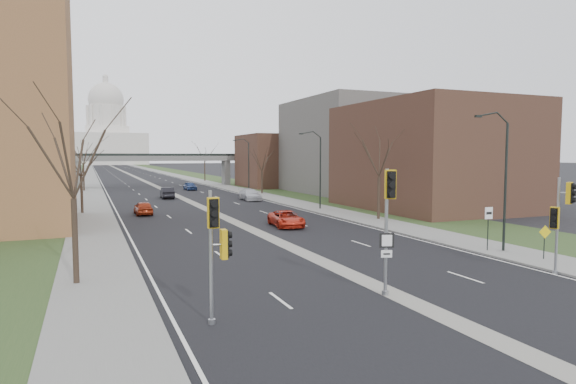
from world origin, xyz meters
TOP-DOWN VIEW (x-y plane):
  - ground at (0.00, 0.00)m, footprint 700.00×700.00m
  - road_surface at (0.00, 150.00)m, footprint 20.00×600.00m
  - median_strip at (0.00, 150.00)m, footprint 1.20×600.00m
  - sidewalk_right at (12.00, 150.00)m, footprint 4.00×600.00m
  - sidewalk_left at (-12.00, 150.00)m, footprint 4.00×600.00m
  - grass_verge_right at (18.00, 150.00)m, footprint 8.00×600.00m
  - grass_verge_left at (-18.00, 150.00)m, footprint 8.00×600.00m
  - commercial_block_near at (24.00, 28.00)m, footprint 16.00×20.00m
  - commercial_block_mid at (28.00, 52.00)m, footprint 18.00×22.00m
  - commercial_block_far at (22.00, 70.00)m, footprint 14.00×14.00m
  - pedestrian_bridge at (0.00, 80.00)m, footprint 34.00×3.00m
  - capitol at (0.00, 320.00)m, footprint 48.00×42.00m
  - streetlight_near at (10.99, 6.00)m, footprint 2.61×0.20m
  - streetlight_mid at (10.99, 32.00)m, footprint 2.61×0.20m
  - streetlight_far at (10.99, 58.00)m, footprint 2.61×0.20m
  - tree_left_a at (-13.00, 8.00)m, footprint 7.20×7.20m
  - tree_left_b at (-13.00, 38.00)m, footprint 6.75×6.75m
  - tree_left_c at (-13.00, 72.00)m, footprint 7.65×7.65m
  - tree_right_a at (13.00, 22.00)m, footprint 7.20×7.20m
  - tree_right_b at (13.00, 55.00)m, footprint 6.30×6.30m
  - tree_right_c at (13.00, 95.00)m, footprint 7.65×7.65m
  - signal_pole_left at (-8.17, 0.18)m, footprint 0.88×0.85m
  - signal_pole_median at (-0.54, 0.69)m, footprint 0.76×0.93m
  - signal_pole_right at (9.70, 0.51)m, footprint 1.14×0.84m
  - speed_limit_sign at (10.92, 6.44)m, footprint 0.60×0.06m
  - warning_sign at (12.03, 3.26)m, footprint 0.76×0.20m
  - car_left_near at (-7.16, 34.79)m, footprint 1.71×4.16m
  - car_left_far at (-2.00, 53.06)m, footprint 1.91×4.89m
  - car_right_near at (3.30, 21.44)m, footprint 2.77×5.15m
  - car_right_mid at (7.97, 45.79)m, footprint 2.23×5.32m
  - car_right_far at (4.18, 67.88)m, footprint 1.92×4.30m

SIDE VIEW (x-z plane):
  - ground at x=0.00m, z-range 0.00..0.00m
  - median_strip at x=0.00m, z-range -0.01..0.01m
  - road_surface at x=0.00m, z-range 0.00..0.01m
  - grass_verge_right at x=18.00m, z-range 0.00..0.10m
  - grass_verge_left at x=-18.00m, z-range 0.00..0.10m
  - sidewalk_right at x=12.00m, z-range 0.00..0.12m
  - sidewalk_left at x=-12.00m, z-range 0.00..0.12m
  - car_right_near at x=3.30m, z-range 0.00..1.38m
  - car_left_near at x=-7.16m, z-range 0.00..1.41m
  - car_right_far at x=4.18m, z-range 0.00..1.44m
  - car_right_mid at x=7.97m, z-range 0.00..1.53m
  - car_left_far at x=-2.00m, z-range 0.00..1.59m
  - warning_sign at x=12.03m, z-range 0.41..2.38m
  - speed_limit_sign at x=10.92m, z-range 0.64..3.39m
  - signal_pole_left at x=-8.17m, z-range 0.76..5.65m
  - signal_pole_right at x=9.70m, z-range 0.77..5.79m
  - signal_pole_median at x=-0.54m, z-range 1.09..6.66m
  - pedestrian_bridge at x=0.00m, z-range 1.62..8.07m
  - commercial_block_far at x=22.00m, z-range 0.00..10.00m
  - tree_right_b at x=13.00m, z-range 1.71..9.93m
  - commercial_block_near at x=24.00m, z-range 0.00..12.00m
  - tree_left_b at x=-13.00m, z-range 1.82..10.63m
  - tree_left_a at x=-13.00m, z-range 1.94..11.34m
  - tree_right_a at x=13.00m, z-range 1.94..11.34m
  - streetlight_near at x=10.99m, z-range 2.60..11.30m
  - streetlight_mid at x=10.99m, z-range 2.60..11.30m
  - streetlight_far at x=10.99m, z-range 2.60..11.30m
  - tree_left_c at x=-13.00m, z-range 2.05..12.04m
  - tree_right_c at x=13.00m, z-range 2.05..12.04m
  - commercial_block_mid at x=28.00m, z-range 0.00..15.00m
  - capitol at x=0.00m, z-range -9.28..46.47m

